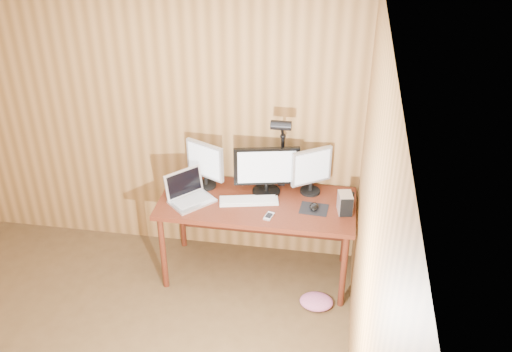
% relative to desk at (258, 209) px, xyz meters
% --- Properties ---
extents(room_shell, '(4.00, 4.00, 4.00)m').
position_rel_desk_xyz_m(room_shell, '(-0.93, -1.70, 0.62)').
color(room_shell, '#51391F').
rests_on(room_shell, ground).
extents(desk, '(1.60, 0.70, 0.75)m').
position_rel_desk_xyz_m(desk, '(0.00, 0.00, 0.00)').
color(desk, '#4D1D10').
rests_on(desk, floor).
extents(monitor_center, '(0.53, 0.23, 0.42)m').
position_rel_desk_xyz_m(monitor_center, '(0.06, 0.07, 0.34)').
color(monitor_center, black).
rests_on(monitor_center, desk).
extents(monitor_left, '(0.34, 0.18, 0.41)m').
position_rel_desk_xyz_m(monitor_left, '(-0.46, 0.10, 0.34)').
color(monitor_left, black).
rests_on(monitor_left, desk).
extents(monitor_right, '(0.31, 0.22, 0.40)m').
position_rel_desk_xyz_m(monitor_right, '(0.42, 0.14, 0.34)').
color(monitor_right, black).
rests_on(monitor_right, desk).
extents(laptop, '(0.42, 0.43, 0.24)m').
position_rel_desk_xyz_m(laptop, '(-0.55, -0.14, 0.18)').
color(laptop, silver).
rests_on(laptop, desk).
extents(keyboard, '(0.49, 0.24, 0.02)m').
position_rel_desk_xyz_m(keyboard, '(-0.06, -0.09, 0.13)').
color(keyboard, silver).
rests_on(keyboard, desk).
extents(mousepad, '(0.23, 0.20, 0.00)m').
position_rel_desk_xyz_m(mousepad, '(0.47, -0.11, 0.12)').
color(mousepad, black).
rests_on(mousepad, desk).
extents(mouse, '(0.08, 0.12, 0.04)m').
position_rel_desk_xyz_m(mouse, '(0.47, -0.11, 0.15)').
color(mouse, black).
rests_on(mouse, mousepad).
extents(hard_drive, '(0.13, 0.17, 0.17)m').
position_rel_desk_xyz_m(hard_drive, '(0.71, -0.11, 0.20)').
color(hard_drive, silver).
rests_on(hard_drive, desk).
extents(phone, '(0.08, 0.12, 0.02)m').
position_rel_desk_xyz_m(phone, '(0.13, -0.28, 0.13)').
color(phone, silver).
rests_on(phone, desk).
extents(speaker, '(0.04, 0.04, 0.11)m').
position_rel_desk_xyz_m(speaker, '(0.76, 0.01, 0.17)').
color(speaker, black).
rests_on(speaker, desk).
extents(desk_lamp, '(0.16, 0.23, 0.71)m').
position_rel_desk_xyz_m(desk_lamp, '(0.17, 0.15, 0.56)').
color(desk_lamp, black).
rests_on(desk_lamp, desk).
extents(fabric_pile, '(0.31, 0.28, 0.09)m').
position_rel_desk_xyz_m(fabric_pile, '(0.54, -0.41, -0.58)').
color(fabric_pile, '#BB5A84').
rests_on(fabric_pile, floor).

